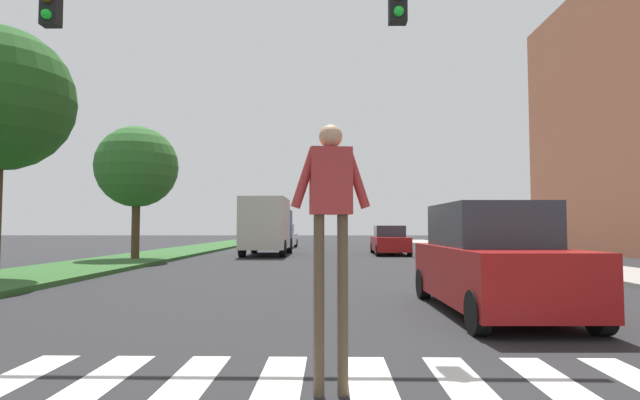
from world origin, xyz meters
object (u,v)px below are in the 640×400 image
at_px(pedestrian_performer, 331,213).
at_px(truck_box_delivery, 267,226).
at_px(suv_crossing, 492,261).
at_px(traffic_light_gantry, 52,44).
at_px(sedan_midblock, 390,241).
at_px(sedan_distant, 282,237).
at_px(tree_far, 137,167).

relative_size(pedestrian_performer, truck_box_delivery, 0.40).
bearing_deg(suv_crossing, pedestrian_performer, -122.76).
distance_m(traffic_light_gantry, sedan_midblock, 22.60).
distance_m(traffic_light_gantry, sedan_distant, 30.15).
relative_size(pedestrian_performer, suv_crossing, 0.54).
bearing_deg(truck_box_delivery, sedan_midblock, 6.43).
bearing_deg(suv_crossing, traffic_light_gantry, -168.27).
bearing_deg(tree_far, pedestrian_performer, -63.89).
distance_m(sedan_distant, truck_box_delivery, 9.82).
xyz_separation_m(tree_far, sedan_distant, (5.17, 15.13, -3.45)).
distance_m(tree_far, pedestrian_performer, 20.01).
relative_size(pedestrian_performer, sedan_distant, 0.57).
bearing_deg(sedan_midblock, tree_far, -153.21).
relative_size(tree_far, suv_crossing, 1.28).
height_order(suv_crossing, truck_box_delivery, truck_box_delivery).
xyz_separation_m(pedestrian_performer, sedan_distant, (-3.56, 32.94, -0.86)).
height_order(traffic_light_gantry, truck_box_delivery, traffic_light_gantry).
bearing_deg(sedan_midblock, suv_crossing, -91.37).
xyz_separation_m(suv_crossing, truck_box_delivery, (-6.38, 18.63, 0.70)).
distance_m(tree_far, traffic_light_gantry, 15.43).
distance_m(suv_crossing, sedan_distant, 29.14).
bearing_deg(sedan_midblock, pedestrian_performer, -98.04).
bearing_deg(suv_crossing, sedan_distant, 102.85).
relative_size(sedan_midblock, sedan_distant, 1.03).
relative_size(tree_far, traffic_light_gantry, 0.59).
bearing_deg(sedan_distant, sedan_midblock, -52.39).
bearing_deg(pedestrian_performer, truck_box_delivery, 98.51).
distance_m(suv_crossing, sedan_midblock, 19.40).
xyz_separation_m(traffic_light_gantry, truck_box_delivery, (0.91, 20.14, -2.77)).
bearing_deg(traffic_light_gantry, tree_far, 106.42).
relative_size(traffic_light_gantry, suv_crossing, 2.16).
bearing_deg(suv_crossing, sedan_midblock, 88.63).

